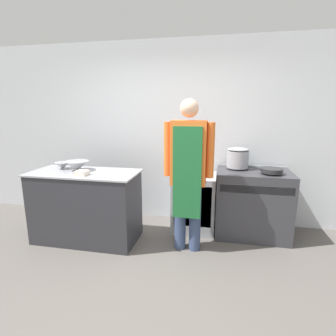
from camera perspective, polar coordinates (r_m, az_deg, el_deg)
The scene contains 11 objects.
ground_plane at distance 2.76m, azimuth -7.06°, elevation -25.67°, with size 14.00×14.00×0.00m, color #5B5651.
wall_back at distance 4.02m, azimuth 0.94°, elevation 7.51°, with size 8.00×0.05×2.70m.
prep_counter at distance 3.65m, azimuth -17.33°, elevation -7.90°, with size 1.39×0.65×0.93m.
stove at distance 3.79m, azimuth 17.83°, elevation -7.34°, with size 0.97×0.64×0.92m.
fridge_unit at distance 3.83m, azimuth 5.77°, elevation -7.35°, with size 0.59×0.61×0.81m.
person_cook at distance 3.08m, azimuth 4.45°, elevation -0.05°, with size 0.59×0.24×1.83m.
mixing_bowl at distance 3.62m, azimuth -19.21°, elevation 0.45°, with size 0.31×0.31×0.13m.
small_bowl at distance 3.80m, azimuth -21.98°, elevation 0.50°, with size 0.20×0.20×0.09m.
plastic_tub at distance 3.34m, azimuth -18.24°, elevation -1.04°, with size 0.14×0.14×0.06m.
stock_pot at distance 3.72m, azimuth 14.95°, elevation 2.23°, with size 0.29×0.29×0.28m.
saute_pan at distance 3.58m, azimuth 21.62°, elevation -0.49°, with size 0.27×0.27×0.06m.
Camera 1 is at (0.72, -2.05, 1.70)m, focal length 28.00 mm.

